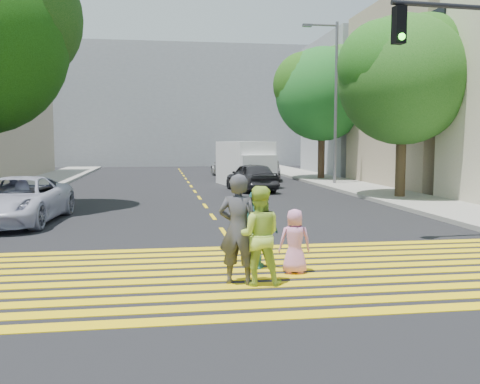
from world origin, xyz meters
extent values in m
plane|color=black|center=(0.00, 0.00, 0.00)|extent=(120.00, 120.00, 0.00)
cube|color=gray|center=(-8.50, 22.00, 0.07)|extent=(3.00, 40.00, 0.15)
cube|color=gray|center=(8.50, 15.00, 0.07)|extent=(3.00, 60.00, 0.15)
cube|color=yellow|center=(0.00, -1.20, 0.01)|extent=(13.40, 0.35, 0.01)
cube|color=yellow|center=(0.00, -0.65, 0.01)|extent=(13.40, 0.35, 0.01)
cube|color=yellow|center=(0.00, -0.10, 0.01)|extent=(13.40, 0.35, 0.01)
cube|color=yellow|center=(0.00, 0.45, 0.01)|extent=(13.40, 0.35, 0.01)
cube|color=yellow|center=(0.00, 1.00, 0.01)|extent=(13.40, 0.35, 0.01)
cube|color=yellow|center=(0.00, 1.55, 0.01)|extent=(13.40, 0.35, 0.01)
cube|color=yellow|center=(0.00, 2.10, 0.01)|extent=(13.40, 0.35, 0.01)
cube|color=yellow|center=(0.00, 2.65, 0.01)|extent=(13.40, 0.35, 0.01)
cube|color=yellow|center=(0.00, 3.20, 0.01)|extent=(13.40, 0.35, 0.01)
cube|color=yellow|center=(0.00, 3.75, 0.01)|extent=(13.40, 0.35, 0.01)
cube|color=yellow|center=(0.00, 6.00, 0.01)|extent=(0.12, 1.40, 0.01)
cube|color=yellow|center=(0.00, 9.00, 0.01)|extent=(0.12, 1.40, 0.01)
cube|color=yellow|center=(0.00, 12.00, 0.01)|extent=(0.12, 1.40, 0.01)
cube|color=yellow|center=(0.00, 15.00, 0.01)|extent=(0.12, 1.40, 0.01)
cube|color=yellow|center=(0.00, 18.00, 0.01)|extent=(0.12, 1.40, 0.01)
cube|color=yellow|center=(0.00, 21.00, 0.01)|extent=(0.12, 1.40, 0.01)
cube|color=yellow|center=(0.00, 24.00, 0.01)|extent=(0.12, 1.40, 0.01)
cube|color=yellow|center=(0.00, 27.00, 0.01)|extent=(0.12, 1.40, 0.01)
cube|color=yellow|center=(0.00, 30.00, 0.01)|extent=(0.12, 1.40, 0.01)
cube|color=yellow|center=(0.00, 33.00, 0.01)|extent=(0.12, 1.40, 0.01)
cube|color=yellow|center=(0.00, 36.00, 0.01)|extent=(0.12, 1.40, 0.01)
cube|color=yellow|center=(0.00, 39.00, 0.01)|extent=(0.12, 1.40, 0.01)
cube|color=tan|center=(15.00, 19.00, 5.00)|extent=(10.00, 10.00, 10.00)
cube|color=gray|center=(15.00, 30.00, 5.00)|extent=(10.00, 10.00, 10.00)
cube|color=gray|center=(0.00, 48.00, 6.00)|extent=(30.00, 8.00, 12.00)
sphere|color=#093209|center=(-6.77, 11.89, 6.87)|extent=(5.41, 5.41, 4.82)
cylinder|color=#43321C|center=(8.44, 12.96, 1.44)|extent=(0.43, 0.43, 2.88)
sphere|color=#11460F|center=(8.44, 12.96, 5.05)|extent=(5.53, 5.53, 5.43)
sphere|color=#163B10|center=(9.53, 13.23, 5.87)|extent=(4.14, 4.14, 4.07)
sphere|color=#194B0B|center=(7.48, 12.78, 5.59)|extent=(3.87, 3.87, 3.80)
cylinder|color=black|center=(8.46, 24.31, 1.54)|extent=(0.54, 0.54, 3.08)
sphere|color=#195E1F|center=(8.46, 24.31, 5.43)|extent=(7.30, 7.30, 5.87)
sphere|color=#0C370F|center=(9.67, 24.25, 6.31)|extent=(5.47, 5.47, 4.40)
sphere|color=#133409|center=(7.42, 24.41, 6.02)|extent=(5.11, 5.11, 4.11)
imported|color=#3B3B40|center=(-0.39, 0.61, 0.98)|extent=(0.83, 0.70, 1.95)
imported|color=#A9CA42|center=(-0.05, 0.54, 0.87)|extent=(0.93, 0.76, 1.74)
imported|color=pink|center=(0.78, 1.22, 0.62)|extent=(0.64, 0.45, 1.24)
imported|color=#2A7374|center=(0.10, 1.68, 0.77)|extent=(0.98, 0.70, 1.54)
imported|color=#B4B4CA|center=(-6.03, 8.52, 0.71)|extent=(2.80, 5.30, 1.42)
imported|color=black|center=(2.82, 17.75, 0.72)|extent=(2.34, 4.43, 1.43)
imported|color=#BEBEBE|center=(3.11, 28.80, 0.69)|extent=(2.30, 4.86, 1.37)
imported|color=#2A2A2B|center=(5.14, 24.74, 0.62)|extent=(1.90, 3.93, 1.24)
cube|color=white|center=(2.98, 21.10, 1.24)|extent=(2.69, 5.18, 2.47)
cube|color=silver|center=(3.30, 18.95, 0.89)|extent=(2.03, 1.45, 1.78)
cylinder|color=black|center=(2.46, 19.22, 0.35)|extent=(0.35, 0.72, 0.69)
cylinder|color=black|center=(4.02, 19.46, 0.35)|extent=(0.35, 0.72, 0.69)
cylinder|color=black|center=(1.93, 22.75, 0.35)|extent=(0.35, 0.72, 0.69)
cylinder|color=black|center=(3.50, 22.98, 0.35)|extent=(0.35, 0.72, 0.69)
cylinder|color=black|center=(5.69, 3.72, 5.72)|extent=(4.09, 0.42, 0.12)
cube|color=black|center=(3.85, 3.59, 5.21)|extent=(0.28, 0.28, 0.86)
sphere|color=#34D021|center=(3.86, 3.45, 4.92)|extent=(0.17, 0.17, 0.16)
cylinder|color=slate|center=(7.98, 20.24, 4.49)|extent=(0.16, 0.16, 8.98)
cylinder|color=slate|center=(7.09, 20.24, 8.78)|extent=(1.80, 0.12, 0.12)
cube|color=#56575D|center=(6.29, 20.23, 8.73)|extent=(0.50, 0.22, 0.15)
camera|label=1|loc=(-1.75, -8.51, 2.52)|focal=40.00mm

